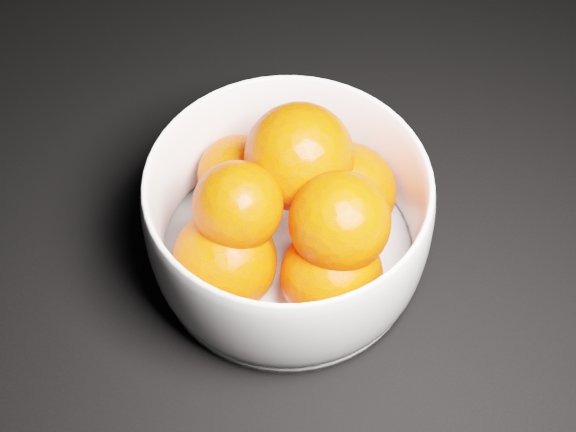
# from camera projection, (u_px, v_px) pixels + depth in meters

# --- Properties ---
(ground) EXTENTS (3.00, 3.00, 0.00)m
(ground) POSITION_uv_depth(u_px,v_px,m) (182.00, 111.00, 0.77)
(ground) COLOR black
(ground) RESTS_ON ground
(bowl) EXTENTS (0.22, 0.22, 0.11)m
(bowl) POSITION_uv_depth(u_px,v_px,m) (288.00, 220.00, 0.62)
(bowl) COLOR white
(bowl) RESTS_ON ground
(orange_pile) EXTENTS (0.16, 0.16, 0.13)m
(orange_pile) POSITION_uv_depth(u_px,v_px,m) (293.00, 212.00, 0.61)
(orange_pile) COLOR #ED3500
(orange_pile) RESTS_ON bowl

